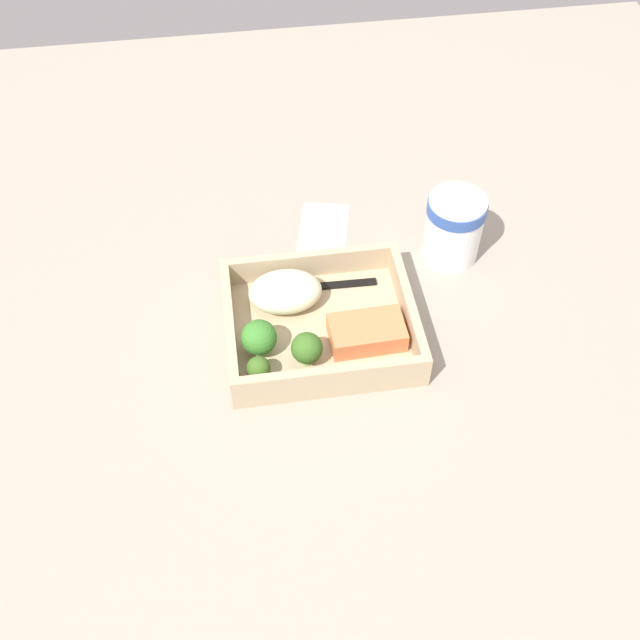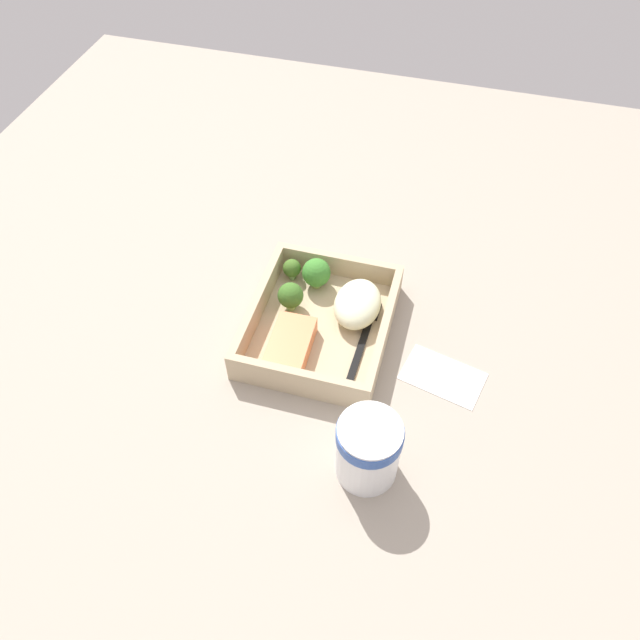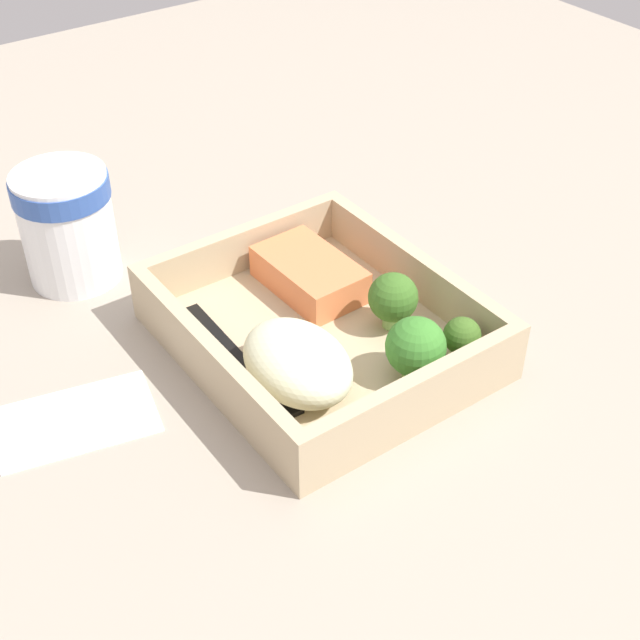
# 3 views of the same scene
# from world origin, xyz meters

# --- Properties ---
(ground_plane) EXTENTS (1.60, 1.60, 0.02)m
(ground_plane) POSITION_xyz_m (0.00, 0.00, -0.01)
(ground_plane) COLOR #9F9383
(takeout_tray) EXTENTS (0.25, 0.21, 0.01)m
(takeout_tray) POSITION_xyz_m (0.00, 0.00, 0.01)
(takeout_tray) COLOR tan
(takeout_tray) RESTS_ON ground_plane
(tray_rim) EXTENTS (0.25, 0.21, 0.04)m
(tray_rim) POSITION_xyz_m (0.00, 0.00, 0.03)
(tray_rim) COLOR tan
(tray_rim) RESTS_ON takeout_tray
(salmon_fillet) EXTENTS (0.10, 0.06, 0.03)m
(salmon_fillet) POSITION_xyz_m (-0.06, 0.03, 0.03)
(salmon_fillet) COLOR #EE7D4B
(salmon_fillet) RESTS_ON takeout_tray
(mashed_potatoes) EXTENTS (0.10, 0.07, 0.05)m
(mashed_potatoes) POSITION_xyz_m (0.04, -0.05, 0.04)
(mashed_potatoes) COLOR beige
(mashed_potatoes) RESTS_ON takeout_tray
(broccoli_floret_1) EXTENTS (0.04, 0.04, 0.05)m
(broccoli_floret_1) POSITION_xyz_m (0.02, 0.05, 0.04)
(broccoli_floret_1) COLOR #7EAE5C
(broccoli_floret_1) RESTS_ON takeout_tray
(broccoli_floret_2) EXTENTS (0.05, 0.05, 0.05)m
(broccoli_floret_2) POSITION_xyz_m (0.08, 0.03, 0.04)
(broccoli_floret_2) COLOR #81A252
(broccoli_floret_2) RESTS_ON takeout_tray
(broccoli_floret_3) EXTENTS (0.03, 0.03, 0.04)m
(broccoli_floret_3) POSITION_xyz_m (0.09, 0.07, 0.03)
(broccoli_floret_3) COLOR #749F5C
(broccoli_floret_3) RESTS_ON takeout_tray
(fork) EXTENTS (0.16, 0.02, 0.00)m
(fork) POSITION_xyz_m (-0.00, -0.07, 0.01)
(fork) COLOR black
(fork) RESTS_ON takeout_tray
(paper_cup) EXTENTS (0.08, 0.08, 0.10)m
(paper_cup) POSITION_xyz_m (-0.21, -0.12, 0.06)
(paper_cup) COLOR white
(paper_cup) RESTS_ON ground_plane
(receipt_slip) EXTENTS (0.10, 0.13, 0.00)m
(receipt_slip) POSITION_xyz_m (-0.04, -0.20, 0.00)
(receipt_slip) COLOR white
(receipt_slip) RESTS_ON ground_plane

